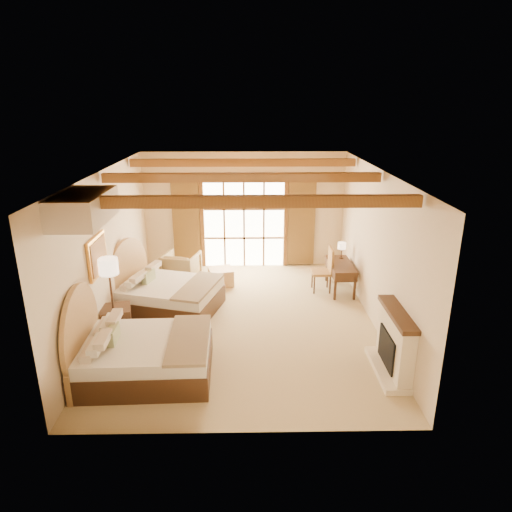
{
  "coord_description": "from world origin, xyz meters",
  "views": [
    {
      "loc": [
        0.11,
        -8.85,
        4.51
      ],
      "look_at": [
        0.27,
        0.2,
        1.4
      ],
      "focal_mm": 32.0,
      "sensor_mm": 36.0,
      "label": 1
    }
  ],
  "objects_px": {
    "bed_far": "(162,293)",
    "desk": "(340,276)",
    "armchair": "(181,267)",
    "nightstand": "(117,323)",
    "bed_near": "(136,352)"
  },
  "relations": [
    {
      "from": "armchair",
      "to": "nightstand",
      "type": "bearing_deg",
      "value": 87.82
    },
    {
      "from": "bed_far",
      "to": "desk",
      "type": "bearing_deg",
      "value": 30.34
    },
    {
      "from": "bed_far",
      "to": "nightstand",
      "type": "height_order",
      "value": "bed_far"
    },
    {
      "from": "bed_near",
      "to": "desk",
      "type": "xyz_separation_m",
      "value": [
        4.2,
        3.65,
        -0.07
      ]
    },
    {
      "from": "bed_near",
      "to": "nightstand",
      "type": "bearing_deg",
      "value": 115.87
    },
    {
      "from": "bed_near",
      "to": "armchair",
      "type": "height_order",
      "value": "bed_near"
    },
    {
      "from": "bed_far",
      "to": "armchair",
      "type": "bearing_deg",
      "value": 99.47
    },
    {
      "from": "armchair",
      "to": "desk",
      "type": "xyz_separation_m",
      "value": [
        4.01,
        -0.62,
        -0.02
      ]
    },
    {
      "from": "bed_near",
      "to": "desk",
      "type": "bearing_deg",
      "value": 39.12
    },
    {
      "from": "bed_near",
      "to": "bed_far",
      "type": "relative_size",
      "value": 0.89
    },
    {
      "from": "bed_near",
      "to": "desk",
      "type": "height_order",
      "value": "bed_near"
    },
    {
      "from": "armchair",
      "to": "bed_far",
      "type": "bearing_deg",
      "value": 97.58
    },
    {
      "from": "armchair",
      "to": "desk",
      "type": "height_order",
      "value": "armchair"
    },
    {
      "from": "nightstand",
      "to": "armchair",
      "type": "distance_m",
      "value": 3.1
    },
    {
      "from": "nightstand",
      "to": "armchair",
      "type": "xyz_separation_m",
      "value": [
        0.87,
        2.97,
        0.06
      ]
    }
  ]
}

